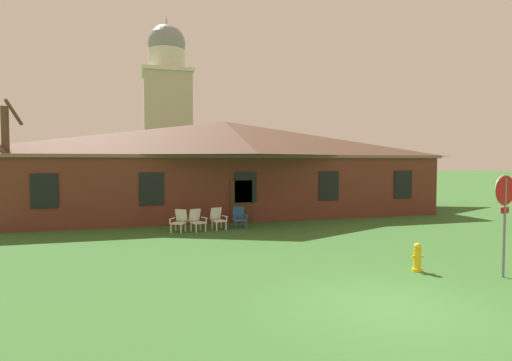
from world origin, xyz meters
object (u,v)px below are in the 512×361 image
object	(u,v)px
lawn_chair_by_porch	(179,220)
lawn_chair_near_door	(197,220)
stop_sign	(505,205)
fire_hydrant	(417,258)
lawn_chair_left_end	(218,218)
lawn_chair_middle	(239,217)

from	to	relation	value
lawn_chair_by_porch	lawn_chair_near_door	size ratio (longest dim) A/B	1.00
stop_sign	lawn_chair_near_door	bearing A→B (deg)	126.23
stop_sign	fire_hydrant	world-z (taller)	stop_sign
lawn_chair_left_end	fire_hydrant	xyz separation A→B (m)	(4.01, -8.42, -0.12)
lawn_chair_near_door	lawn_chair_left_end	size ratio (longest dim) A/B	1.00
fire_hydrant	lawn_chair_by_porch	bearing A→B (deg)	124.87
stop_sign	lawn_chair_near_door	size ratio (longest dim) A/B	2.80
stop_sign	lawn_chair_near_door	xyz separation A→B (m)	(-6.77, 9.24, -1.41)
lawn_chair_by_porch	lawn_chair_middle	distance (m)	2.74
stop_sign	lawn_chair_left_end	size ratio (longest dim) A/B	2.80
stop_sign	lawn_chair_middle	bearing A→B (deg)	116.50
lawn_chair_left_end	lawn_chair_middle	size ratio (longest dim) A/B	1.00
lawn_chair_by_porch	lawn_chair_left_end	distance (m)	1.72
stop_sign	lawn_chair_by_porch	world-z (taller)	stop_sign
lawn_chair_middle	fire_hydrant	xyz separation A→B (m)	(3.00, -8.51, -0.12)
lawn_chair_middle	lawn_chair_by_porch	bearing A→B (deg)	-173.66
lawn_chair_by_porch	lawn_chair_left_end	world-z (taller)	same
lawn_chair_by_porch	fire_hydrant	distance (m)	10.00
lawn_chair_near_door	lawn_chair_by_porch	bearing A→B (deg)	175.07
fire_hydrant	lawn_chair_left_end	bearing A→B (deg)	115.48
lawn_chair_middle	fire_hydrant	distance (m)	9.02
lawn_chair_by_porch	lawn_chair_middle	size ratio (longest dim) A/B	1.00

